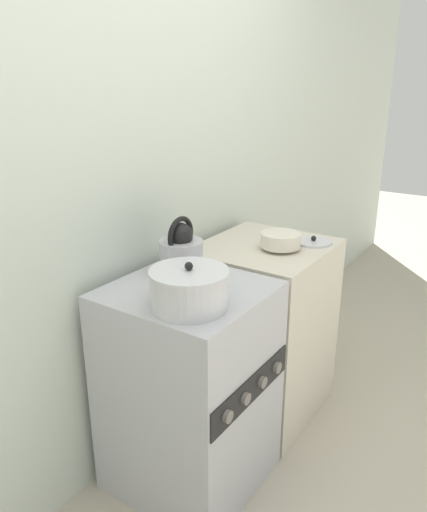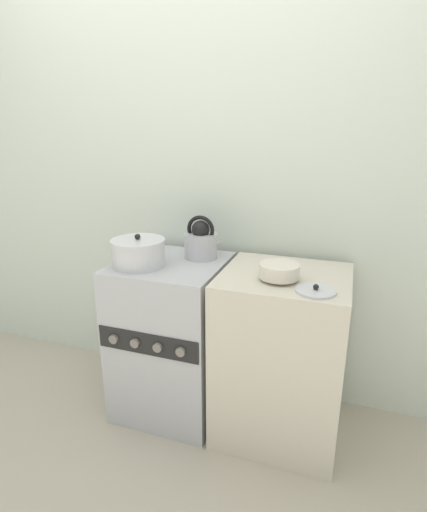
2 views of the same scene
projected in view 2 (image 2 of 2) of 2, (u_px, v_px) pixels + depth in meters
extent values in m
plane|color=#B2A893|center=(153.00, 435.00, 2.03)|extent=(12.00, 12.00, 0.00)
cube|color=silver|center=(194.00, 174.00, 2.21)|extent=(7.00, 0.06, 2.50)
cube|color=#B2B2B7|center=(173.00, 336.00, 2.15)|extent=(0.54, 0.55, 0.84)
cube|color=black|center=(147.00, 344.00, 1.87)|extent=(0.52, 0.01, 0.11)
cylinder|color=slate|center=(114.00, 339.00, 1.91)|extent=(0.04, 0.02, 0.04)
cylinder|color=slate|center=(135.00, 343.00, 1.88)|extent=(0.04, 0.02, 0.04)
cylinder|color=slate|center=(158.00, 347.00, 1.84)|extent=(0.04, 0.02, 0.04)
cylinder|color=slate|center=(181.00, 352.00, 1.80)|extent=(0.04, 0.02, 0.04)
cube|color=beige|center=(281.00, 355.00, 1.96)|extent=(0.59, 0.54, 0.85)
cylinder|color=#B2B2B7|center=(201.00, 246.00, 2.07)|extent=(0.17, 0.17, 0.13)
sphere|color=black|center=(201.00, 229.00, 2.05)|extent=(0.09, 0.09, 0.09)
torus|color=black|center=(201.00, 230.00, 2.05)|extent=(0.15, 0.02, 0.15)
cone|color=#B2B2B7|center=(216.00, 244.00, 2.04)|extent=(0.09, 0.04, 0.07)
cylinder|color=silver|center=(139.00, 254.00, 1.95)|extent=(0.26, 0.26, 0.12)
cylinder|color=silver|center=(138.00, 241.00, 1.93)|extent=(0.26, 0.26, 0.01)
sphere|color=black|center=(138.00, 237.00, 1.93)|extent=(0.03, 0.03, 0.03)
cylinder|color=beige|center=(279.00, 279.00, 1.76)|extent=(0.08, 0.08, 0.01)
cylinder|color=beige|center=(279.00, 271.00, 1.75)|extent=(0.18, 0.18, 0.06)
cylinder|color=silver|center=(316.00, 291.00, 1.64)|extent=(0.17, 0.17, 0.01)
sphere|color=black|center=(316.00, 287.00, 1.63)|extent=(0.02, 0.02, 0.02)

